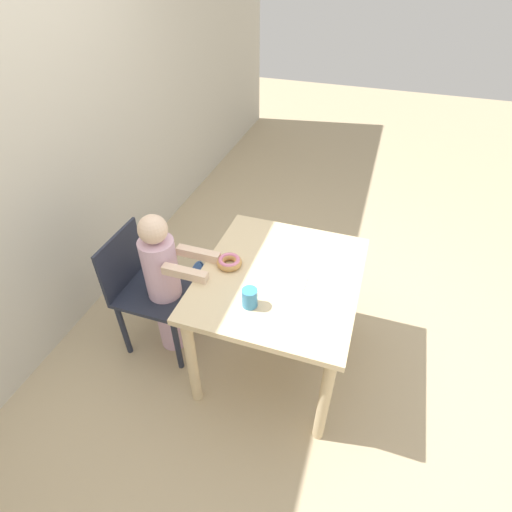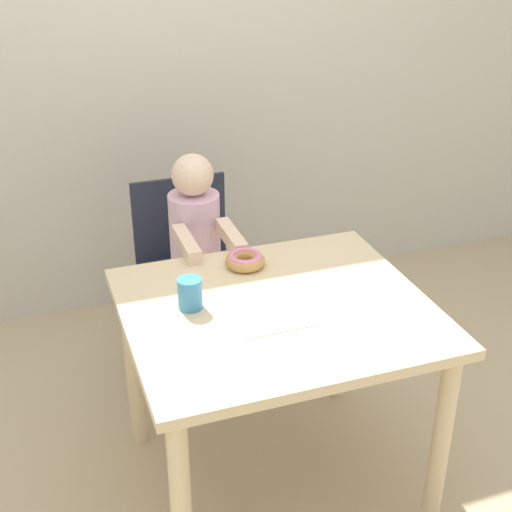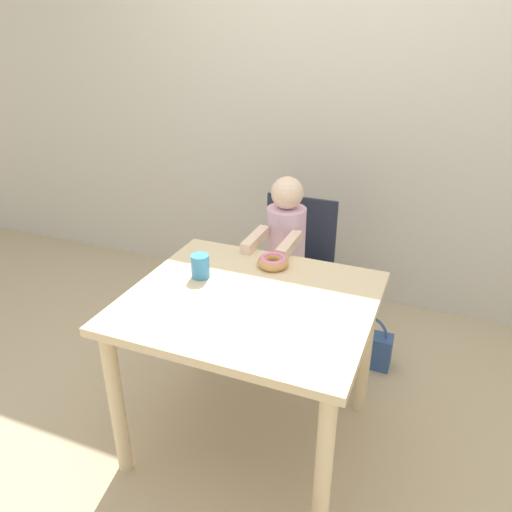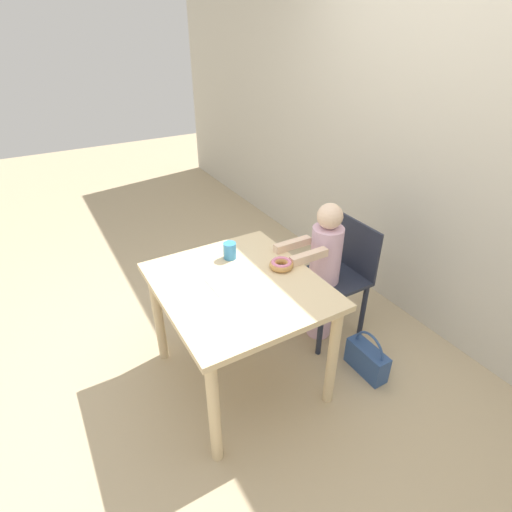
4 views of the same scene
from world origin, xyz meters
The scene contains 9 objects.
ground_plane centered at (0.00, 0.00, 0.00)m, with size 12.00×12.00×0.00m, color tan.
wall_back centered at (0.00, 1.45, 1.25)m, with size 8.00×0.05×2.50m.
dining_table centered at (0.00, 0.00, 0.61)m, with size 0.96×0.85×0.72m.
chair centered at (-0.09, 0.80, 0.45)m, with size 0.40×0.44×0.82m.
child_figure centered at (-0.09, 0.68, 0.53)m, with size 0.22×0.44×1.01m.
donut centered at (-0.01, 0.29, 0.75)m, with size 0.14×0.14×0.05m.
napkin centered at (-0.04, -0.03, 0.73)m, with size 0.24×0.24×0.00m.
handbag centered at (0.37, 0.72, 0.11)m, with size 0.29×0.11×0.31m.
cup centered at (-0.26, 0.08, 0.78)m, with size 0.08×0.08×0.10m.
Camera 4 is at (1.60, -0.82, 1.97)m, focal length 28.00 mm.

